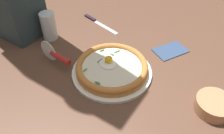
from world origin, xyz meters
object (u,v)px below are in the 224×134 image
object	(u,v)px
pizza_cutter	(56,55)
folded_napkin	(170,50)
pizza	(112,67)
drinking_glass	(48,28)
table_knife	(96,21)
side_bowl	(214,105)

from	to	relation	value
pizza_cutter	folded_napkin	world-z (taller)	pizza_cutter
pizza_cutter	pizza	bearing A→B (deg)	31.26
pizza	drinking_glass	size ratio (longest dim) A/B	2.17
pizza_cutter	drinking_glass	xyz separation A→B (m)	(-0.17, 0.08, 0.01)
pizza	table_knife	bearing A→B (deg)	147.61
drinking_glass	folded_napkin	world-z (taller)	drinking_glass
table_knife	pizza	bearing A→B (deg)	-32.39
side_bowl	table_knife	size ratio (longest dim) A/B	0.53
side_bowl	folded_napkin	world-z (taller)	side_bowl
drinking_glass	folded_napkin	bearing A→B (deg)	35.08
pizza	drinking_glass	bearing A→B (deg)	-174.20
pizza_cutter	folded_napkin	size ratio (longest dim) A/B	1.17
side_bowl	pizza_cutter	size ratio (longest dim) A/B	0.76
side_bowl	drinking_glass	size ratio (longest dim) A/B	0.98
pizza	side_bowl	distance (m)	0.38
pizza	drinking_glass	distance (m)	0.37
table_knife	folded_napkin	world-z (taller)	table_knife
pizza	pizza_cutter	world-z (taller)	pizza_cutter
pizza	folded_napkin	distance (m)	0.29
table_knife	folded_napkin	size ratio (longest dim) A/B	1.68
table_knife	drinking_glass	world-z (taller)	drinking_glass
pizza_cutter	drinking_glass	world-z (taller)	drinking_glass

